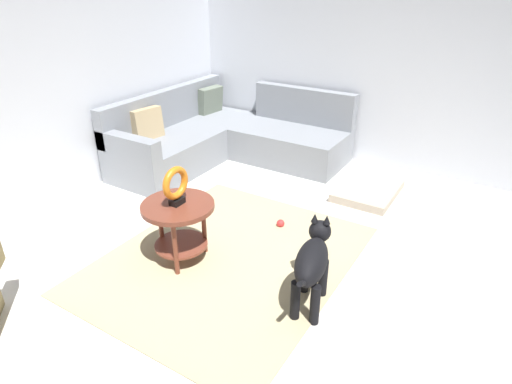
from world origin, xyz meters
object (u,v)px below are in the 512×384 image
object	(u,v)px
dog_bed_mat	(368,191)
dog	(312,261)
sectional_couch	(225,139)
torus_sculpture	(176,185)
side_table	(179,217)
dog_toy_ball	(281,223)

from	to	relation	value
dog_bed_mat	dog	world-z (taller)	dog
sectional_couch	dog	xyz separation A→B (m)	(-1.96, -2.16, 0.09)
sectional_couch	torus_sculpture	distance (m)	2.30
side_table	dog_toy_ball	size ratio (longest dim) A/B	7.78
side_table	torus_sculpture	world-z (taller)	torus_sculpture
sectional_couch	torus_sculpture	world-z (taller)	sectional_couch
dog_toy_ball	side_table	bearing A→B (deg)	152.85
torus_sculpture	dog_bed_mat	size ratio (longest dim) A/B	0.41
dog_bed_mat	dog	xyz separation A→B (m)	(-1.96, -0.22, 0.33)
side_table	dog	size ratio (longest dim) A/B	0.72
sectional_couch	dog_bed_mat	distance (m)	1.96
dog_bed_mat	dog	bearing A→B (deg)	-173.64
sectional_couch	dog_toy_ball	distance (m)	1.85
sectional_couch	dog_bed_mat	size ratio (longest dim) A/B	2.81
dog	dog_toy_ball	size ratio (longest dim) A/B	10.84
sectional_couch	dog_toy_ball	xyz separation A→B (m)	(-1.12, -1.45, -0.25)
side_table	dog_bed_mat	size ratio (longest dim) A/B	0.75
dog	dog_toy_ball	xyz separation A→B (m)	(0.84, 0.71, -0.34)
side_table	sectional_couch	bearing A→B (deg)	25.73
side_table	dog_toy_ball	distance (m)	1.09
side_table	torus_sculpture	xyz separation A→B (m)	(-0.00, -0.00, 0.29)
side_table	dog	xyz separation A→B (m)	(0.07, -1.18, -0.04)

